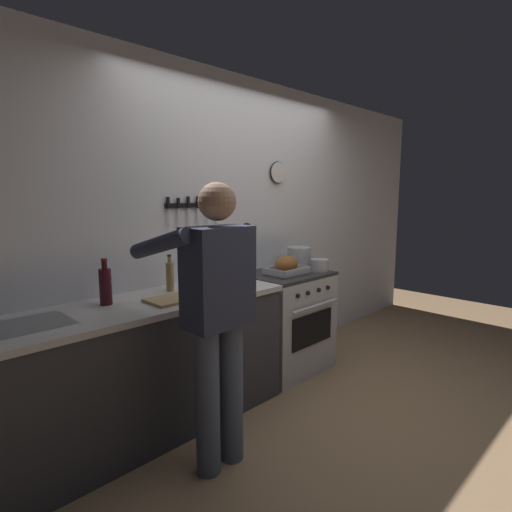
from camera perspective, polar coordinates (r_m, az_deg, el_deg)
name	(u,v)px	position (r m, az deg, el deg)	size (l,w,h in m)	color
ground_plane	(368,418)	(3.26, 15.35, -20.94)	(8.00, 8.00, 0.00)	#937251
wall_back	(239,227)	(3.70, -2.33, 4.07)	(6.00, 0.13, 2.60)	silver
counter_block	(144,367)	(2.91, -15.44, -14.70)	(2.03, 0.65, 0.90)	#38383D
stove	(285,321)	(3.77, 4.02, -9.05)	(0.76, 0.67, 0.90)	#BCBCC1
person_cook	(216,309)	(2.34, -5.59, -7.36)	(0.51, 0.63, 1.66)	#4C566B
roasting_pan	(287,266)	(3.56, 4.30, -1.42)	(0.35, 0.26, 0.17)	#B7B7BC
stock_pot	(299,257)	(3.90, 6.01, -0.20)	(0.22, 0.22, 0.20)	#B7B7BC
saucepan	(319,265)	(3.75, 8.85, -1.28)	(0.16, 0.16, 0.11)	#B7B7BC
cutting_board	(175,299)	(2.76, -11.24, -5.88)	(0.36, 0.24, 0.02)	tan
bottle_cooking_oil	(199,268)	(3.28, -7.95, -1.74)	(0.07, 0.07, 0.26)	gold
bottle_dish_soap	(217,273)	(3.21, -5.42, -2.42)	(0.07, 0.07, 0.20)	#338CCC
bottle_wine_red	(105,285)	(2.75, -20.28, -3.88)	(0.08, 0.08, 0.30)	#47141E
bottle_vinegar	(170,276)	(3.01, -11.94, -2.72)	(0.06, 0.06, 0.27)	#997F4C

